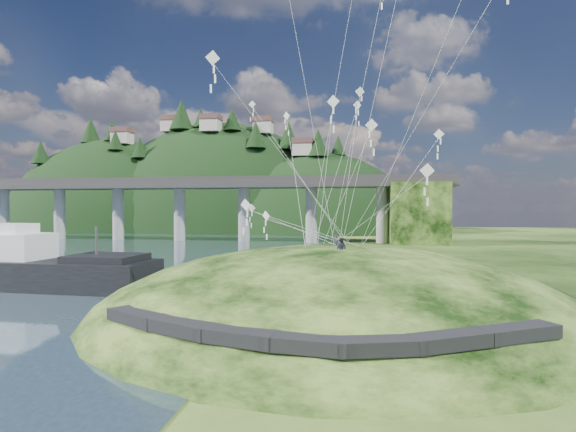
# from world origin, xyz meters

# --- Properties ---
(ground) EXTENTS (320.00, 320.00, 0.00)m
(ground) POSITION_xyz_m (0.00, 0.00, 0.00)
(ground) COLOR black
(ground) RESTS_ON ground
(grass_hill) EXTENTS (36.00, 32.00, 13.00)m
(grass_hill) POSITION_xyz_m (8.00, 2.00, -1.50)
(grass_hill) COLOR black
(grass_hill) RESTS_ON ground
(footpath) EXTENTS (22.29, 5.84, 0.83)m
(footpath) POSITION_xyz_m (7.46, -9.74, 2.08)
(footpath) COLOR black
(footpath) RESTS_ON ground
(bridge) EXTENTS (160.00, 11.00, 15.00)m
(bridge) POSITION_xyz_m (-26.46, 70.07, 9.70)
(bridge) COLOR #2D2B2B
(bridge) RESTS_ON ground
(far_ridge) EXTENTS (153.00, 70.00, 94.50)m
(far_ridge) POSITION_xyz_m (-43.58, 122.17, -7.44)
(far_ridge) COLOR black
(far_ridge) RESTS_ON ground
(work_barge) EXTENTS (23.09, 7.00, 8.01)m
(work_barge) POSITION_xyz_m (-21.14, 8.95, 2.01)
(work_barge) COLOR black
(work_barge) RESTS_ON ground
(wooden_dock) EXTENTS (14.40, 2.34, 1.03)m
(wooden_dock) POSITION_xyz_m (-2.19, 5.56, 0.45)
(wooden_dock) COLOR #382217
(wooden_dock) RESTS_ON ground
(kite_flyers) EXTENTS (1.24, 2.50, 1.61)m
(kite_flyers) POSITION_xyz_m (8.36, 0.61, 5.74)
(kite_flyers) COLOR #252832
(kite_flyers) RESTS_ON ground
(kite_swarm) EXTENTS (18.56, 17.78, 21.22)m
(kite_swarm) POSITION_xyz_m (8.71, 1.28, 15.89)
(kite_swarm) COLOR white
(kite_swarm) RESTS_ON ground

